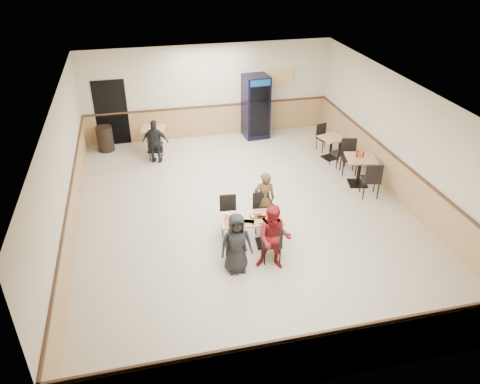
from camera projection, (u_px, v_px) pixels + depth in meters
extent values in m
plane|color=beige|center=(245.00, 213.00, 11.51)|extent=(10.00, 10.00, 0.00)
plane|color=silver|center=(246.00, 95.00, 10.01)|extent=(10.00, 10.00, 0.00)
plane|color=beige|center=(209.00, 92.00, 14.97)|extent=(8.00, 0.00, 8.00)
plane|color=beige|center=(331.00, 310.00, 6.54)|extent=(8.00, 0.00, 8.00)
plane|color=beige|center=(64.00, 177.00, 9.97)|extent=(0.00, 10.00, 10.00)
plane|color=beige|center=(403.00, 142.00, 11.54)|extent=(0.00, 10.00, 10.00)
cube|color=tan|center=(210.00, 121.00, 15.46)|extent=(7.98, 0.03, 1.00)
cube|color=tan|center=(396.00, 178.00, 12.04)|extent=(0.03, 9.98, 1.00)
cube|color=#472B19|center=(209.00, 106.00, 15.18)|extent=(7.98, 0.04, 0.06)
cube|color=black|center=(111.00, 113.00, 14.57)|extent=(1.00, 0.02, 2.10)
cube|color=orange|center=(281.00, 78.00, 15.27)|extent=(0.85, 0.02, 0.60)
cube|color=black|center=(236.00, 245.00, 10.33)|extent=(0.47, 0.47, 0.04)
cylinder|color=black|center=(236.00, 232.00, 10.15)|extent=(0.09, 0.09, 0.65)
cube|color=tan|center=(236.00, 220.00, 9.99)|extent=(0.73, 0.73, 0.04)
cube|color=black|center=(266.00, 243.00, 10.40)|extent=(0.47, 0.47, 0.04)
cylinder|color=black|center=(266.00, 230.00, 10.23)|extent=(0.09, 0.09, 0.65)
cube|color=tan|center=(267.00, 217.00, 10.06)|extent=(0.73, 0.73, 0.04)
imported|color=black|center=(236.00, 243.00, 9.30)|extent=(0.65, 0.43, 1.33)
imported|color=maroon|center=(274.00, 238.00, 9.35)|extent=(0.85, 0.76, 1.45)
imported|color=#513A22|center=(264.00, 199.00, 10.78)|extent=(0.53, 0.39, 1.36)
imported|color=black|center=(155.00, 142.00, 13.63)|extent=(0.83, 0.55, 1.32)
cube|color=red|center=(235.00, 222.00, 9.87)|extent=(0.46, 0.35, 0.02)
cube|color=red|center=(264.00, 214.00, 10.14)|extent=(0.46, 0.35, 0.02)
cube|color=red|center=(268.00, 220.00, 9.93)|extent=(0.46, 0.35, 0.02)
cube|color=red|center=(269.00, 222.00, 9.87)|extent=(0.46, 0.35, 0.02)
cylinder|color=silver|center=(263.00, 213.00, 10.17)|extent=(0.22, 0.22, 0.01)
cube|color=#CC7F4F|center=(263.00, 213.00, 10.16)|extent=(0.29, 0.26, 0.02)
cylinder|color=silver|center=(248.00, 222.00, 9.86)|extent=(0.22, 0.22, 0.01)
cube|color=#CC7F4F|center=(248.00, 222.00, 9.85)|extent=(0.29, 0.24, 0.02)
cylinder|color=silver|center=(272.00, 219.00, 9.98)|extent=(0.22, 0.22, 0.01)
cube|color=#CC7F4F|center=(272.00, 218.00, 9.98)|extent=(0.30, 0.27, 0.02)
cylinder|color=silver|center=(232.00, 222.00, 9.87)|extent=(0.22, 0.22, 0.01)
cube|color=#CC7F4F|center=(232.00, 222.00, 9.86)|extent=(0.28, 0.22, 0.02)
cylinder|color=silver|center=(257.00, 222.00, 9.86)|extent=(0.22, 0.22, 0.01)
cube|color=#CC7F4F|center=(257.00, 222.00, 9.86)|extent=(0.25, 0.16, 0.02)
cylinder|color=silver|center=(249.00, 222.00, 9.88)|extent=(0.22, 0.22, 0.01)
cube|color=#CC7F4F|center=(249.00, 221.00, 9.87)|extent=(0.29, 0.24, 0.02)
cylinder|color=silver|center=(240.00, 224.00, 9.73)|extent=(0.08, 0.08, 0.10)
cylinder|color=silver|center=(227.00, 215.00, 10.02)|extent=(0.08, 0.08, 0.10)
cylinder|color=silver|center=(240.00, 216.00, 10.01)|extent=(0.08, 0.08, 0.10)
cylinder|color=silver|center=(231.00, 224.00, 9.73)|extent=(0.08, 0.08, 0.10)
cylinder|color=silver|center=(253.00, 214.00, 10.03)|extent=(0.07, 0.07, 0.12)
cylinder|color=silver|center=(257.00, 215.00, 10.00)|extent=(0.07, 0.07, 0.12)
cylinder|color=silver|center=(260.00, 215.00, 10.01)|extent=(0.07, 0.07, 0.12)
ellipsoid|color=silver|center=(253.00, 216.00, 9.98)|extent=(0.14, 0.14, 0.10)
cube|color=black|center=(357.00, 183.00, 12.77)|extent=(0.58, 0.58, 0.04)
cylinder|color=black|center=(359.00, 171.00, 12.58)|extent=(0.10, 0.10, 0.73)
cube|color=tan|center=(361.00, 158.00, 12.39)|extent=(0.90, 0.90, 0.04)
cube|color=black|center=(330.00, 157.00, 14.19)|extent=(0.50, 0.50, 0.04)
cylinder|color=black|center=(331.00, 148.00, 14.03)|extent=(0.08, 0.08, 0.62)
cube|color=tan|center=(332.00, 138.00, 13.87)|extent=(0.78, 0.78, 0.04)
cylinder|color=#9F0B1A|center=(357.00, 154.00, 12.35)|extent=(0.06, 0.06, 0.20)
cylinder|color=#B86C18|center=(360.00, 154.00, 12.38)|extent=(0.06, 0.06, 0.17)
cylinder|color=#9F0B1A|center=(363.00, 154.00, 12.40)|extent=(0.05, 0.05, 0.14)
cube|color=black|center=(155.00, 150.00, 14.67)|extent=(0.53, 0.53, 0.04)
cylinder|color=black|center=(154.00, 139.00, 14.49)|extent=(0.09, 0.09, 0.68)
cube|color=tan|center=(153.00, 129.00, 14.31)|extent=(0.82, 0.82, 0.04)
cube|color=black|center=(256.00, 107.00, 15.16)|extent=(0.83, 0.81, 2.05)
cube|color=black|center=(260.00, 112.00, 14.87)|extent=(0.62, 0.07, 1.62)
cube|color=navy|center=(260.00, 83.00, 14.39)|extent=(0.65, 0.07, 0.19)
cylinder|color=black|center=(105.00, 139.00, 14.48)|extent=(0.50, 0.50, 0.78)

